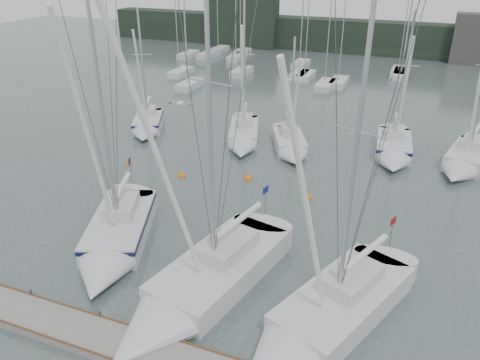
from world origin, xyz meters
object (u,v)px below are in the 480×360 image
sailboat_mid_d (394,151)px  buoy_c (129,164)px  sailboat_near_center (189,296)px  sailboat_mid_c (291,148)px  buoy_a (248,179)px  buoy_b (309,198)px  sailboat_mid_a (147,126)px  sailboat_near_left (113,244)px  sailboat_mid_b (243,138)px  sailboat_near_right (314,328)px  buoy_d (182,176)px  sailboat_mid_e (464,163)px

sailboat_mid_d → buoy_c: (-19.37, -8.80, -0.63)m
sailboat_near_center → sailboat_mid_c: sailboat_near_center is taller
buoy_a → buoy_b: 5.06m
sailboat_mid_c → buoy_a: (-1.64, -5.70, -0.56)m
sailboat_mid_a → sailboat_near_left: bearing=-88.2°
sailboat_mid_a → sailboat_mid_b: (9.40, 0.43, -0.02)m
sailboat_near_center → sailboat_near_right: (6.01, 0.14, -0.02)m
buoy_c → sailboat_near_right: bearing=-35.3°
sailboat_near_right → buoy_a: 16.05m
sailboat_near_left → sailboat_mid_c: sailboat_near_left is taller
sailboat_near_right → buoy_c: 22.06m
sailboat_near_left → buoy_a: size_ratio=23.87×
sailboat_near_left → buoy_d: (-1.13, 10.19, -0.65)m
sailboat_mid_a → sailboat_mid_d: 21.93m
sailboat_near_right → buoy_d: 17.96m
sailboat_mid_d → sailboat_mid_e: size_ratio=0.94×
sailboat_mid_b → buoy_a: 6.77m
sailboat_near_center → sailboat_mid_b: (-5.03, 20.03, -0.05)m
sailboat_mid_b → sailboat_mid_c: size_ratio=1.25×
sailboat_mid_e → buoy_c: (-24.61, -8.51, -0.61)m
buoy_d → sailboat_near_center: bearing=-60.5°
sailboat_mid_b → buoy_a: bearing=-83.6°
sailboat_mid_b → sailboat_mid_d: bearing=-10.6°
sailboat_mid_a → buoy_c: 7.17m
sailboat_near_center → sailboat_near_left: bearing=171.4°
sailboat_mid_e → buoy_c: sailboat_mid_e is taller
sailboat_near_right → buoy_d: bearing=159.0°
sailboat_mid_e → buoy_d: (-19.67, -8.93, -0.61)m
sailboat_near_right → buoy_c: bearing=167.0°
buoy_c → sailboat_mid_d: bearing=24.4°
sailboat_mid_b → sailboat_mid_e: (17.66, 1.37, 0.05)m
sailboat_near_center → sailboat_mid_a: sailboat_near_center is taller
sailboat_mid_d → buoy_d: (-14.44, -9.22, -0.63)m
sailboat_mid_a → buoy_d: 10.29m
sailboat_near_left → sailboat_mid_b: (0.88, 17.75, -0.09)m
buoy_d → sailboat_mid_c: bearing=47.9°
sailboat_near_left → sailboat_mid_a: 19.30m
sailboat_near_left → sailboat_mid_e: 26.64m
buoy_a → buoy_c: size_ratio=1.25×
sailboat_mid_d → sailboat_mid_a: bearing=-179.6°
buoy_a → buoy_c: bearing=-174.1°
sailboat_near_left → sailboat_near_center: size_ratio=0.92×
sailboat_near_right → buoy_a: size_ratio=22.66×
buoy_a → buoy_c: 9.80m
sailboat_near_right → sailboat_mid_e: bearing=95.0°
buoy_a → sailboat_mid_e: bearing=26.8°
sailboat_mid_d → buoy_a: bearing=-146.1°
sailboat_mid_b → buoy_c: sailboat_mid_b is taller
sailboat_mid_c → buoy_c: sailboat_mid_c is taller
sailboat_mid_c → sailboat_mid_e: bearing=-16.4°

